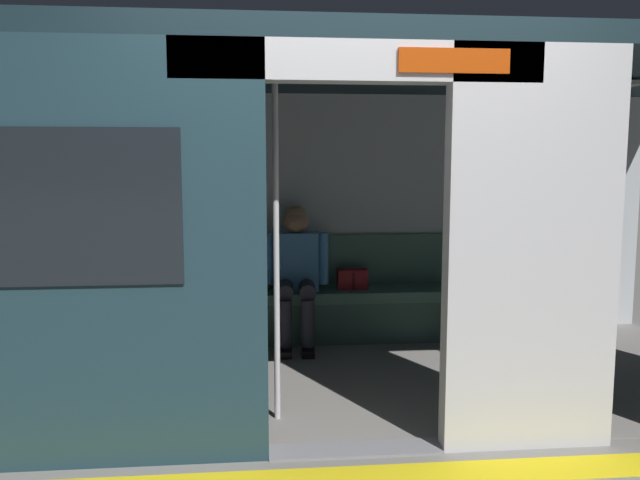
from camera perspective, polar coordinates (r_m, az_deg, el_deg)
name	(u,v)px	position (r m, az deg, el deg)	size (l,w,h in m)	color
ground_plane	(355,450)	(3.60, 3.20, -18.29)	(60.00, 60.00, 0.00)	gray
platform_edge_strip	(365,477)	(3.33, 4.02, -20.42)	(8.00, 0.24, 0.01)	yellow
train_car	(323,170)	(4.39, 0.30, 6.25)	(6.40, 2.64, 2.25)	silver
bench_seat	(319,302)	(5.50, -0.13, -5.59)	(3.34, 0.44, 0.44)	#4C7566
person_seated	(296,266)	(5.37, -2.16, -2.36)	(0.55, 0.69, 1.17)	#4C8CC6
handbag	(352,279)	(5.55, 2.91, -3.50)	(0.26, 0.15, 0.17)	maroon
book	(259,289)	(5.51, -5.52, -4.36)	(0.15, 0.22, 0.03)	gold
grab_pole_door	(276,245)	(3.72, -3.95, -0.47)	(0.04, 0.04, 2.11)	silver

